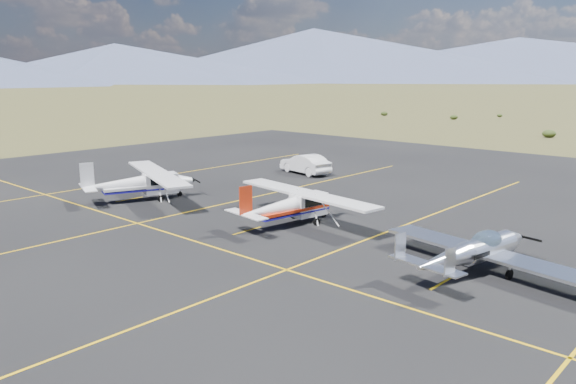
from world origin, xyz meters
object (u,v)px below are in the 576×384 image
aircraft_low_wing (476,251)px  aircraft_cessna (292,205)px  aircraft_plain (141,182)px  sedan (305,164)px

aircraft_low_wing → aircraft_cessna: bearing=96.6°
aircraft_plain → aircraft_low_wing: bearing=-65.5°
aircraft_plain → sedan: 14.60m
aircraft_plain → aircraft_cessna: bearing=-58.8°
aircraft_cessna → aircraft_plain: size_ratio=0.97×
aircraft_cessna → sedan: aircraft_cessna is taller
aircraft_low_wing → aircraft_plain: bearing=103.8°
aircraft_low_wing → sedan: 24.12m
aircraft_cessna → sedan: (12.46, 9.72, -0.32)m
aircraft_plain → sedan: size_ratio=2.15×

